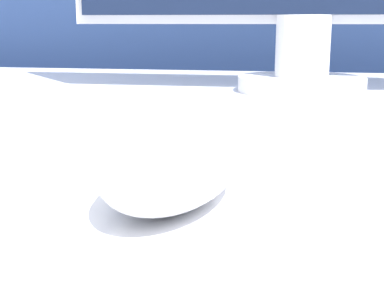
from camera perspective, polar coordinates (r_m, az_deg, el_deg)
partition_panel at (r=1.17m, az=10.04°, el=8.34°), size 5.00×0.03×1.44m
computer_mouse_near at (r=0.28m, az=-1.30°, el=-2.09°), size 0.08×0.13×0.04m
keyboard at (r=0.45m, az=-4.20°, el=2.45°), size 0.44×0.16×0.02m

